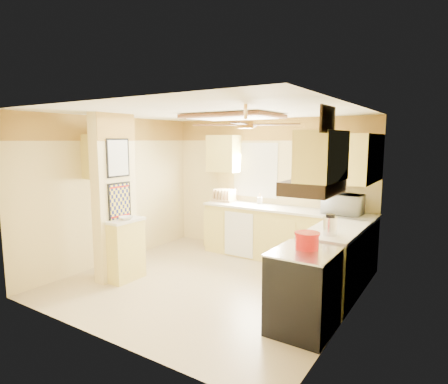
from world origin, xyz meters
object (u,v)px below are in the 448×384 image
Objects in this scene: bowl at (126,218)px; dutch_oven at (307,240)px; microwave at (343,204)px; stove at (303,290)px; kettle at (330,225)px.

bowl is 2.76m from dutch_oven.
microwave is at bearing 39.69° from bowl.
stove is 0.94m from kettle.
kettle is (2.82, 0.74, 0.10)m from bowl.
microwave is 2.97× the size of bowl.
stove is at bearing -84.62° from dutch_oven.
dutch_oven is (0.17, -2.06, -0.09)m from microwave.
kettle reaches higher than stove.
bowl is at bearing -165.35° from kettle.
stove is 3.48× the size of kettle.
dutch_oven is at bearing 99.50° from microwave.
stove is 1.56× the size of microwave.
dutch_oven is 0.65m from kettle.
stove is at bearing 99.53° from microwave.
microwave is at bearing 94.68° from dutch_oven.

